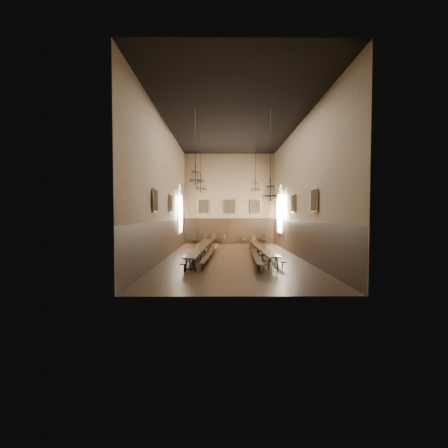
{
  "coord_description": "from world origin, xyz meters",
  "views": [
    {
      "loc": [
        -0.69,
        -18.63,
        2.91
      ],
      "look_at": [
        -0.58,
        1.5,
        2.21
      ],
      "focal_mm": 22.0,
      "sensor_mm": 36.0,
      "label": 1
    }
  ],
  "objects_px": {
    "bench_right_inner": "(254,253)",
    "chair_1": "(204,241)",
    "bench_left_outer": "(194,252)",
    "table_right": "(260,251)",
    "bench_left_inner": "(210,253)",
    "chair_7": "(264,241)",
    "chair_5": "(244,241)",
    "bench_right_outer": "(270,253)",
    "chair_2": "(214,241)",
    "chandelier_back_left": "(201,185)",
    "chair_3": "(225,241)",
    "chandelier_front_right": "(270,190)",
    "chair_0": "(194,241)",
    "table_left": "(201,252)",
    "chair_6": "(254,241)",
    "chandelier_front_left": "(195,175)",
    "chandelier_back_right": "(255,185)"
  },
  "relations": [
    {
      "from": "chair_0",
      "to": "chair_2",
      "type": "height_order",
      "value": "chair_2"
    },
    {
      "from": "chandelier_front_left",
      "to": "chandelier_front_right",
      "type": "relative_size",
      "value": 0.82
    },
    {
      "from": "chandelier_front_left",
      "to": "chair_1",
      "type": "bearing_deg",
      "value": 91.19
    },
    {
      "from": "chair_3",
      "to": "chair_2",
      "type": "bearing_deg",
      "value": 162.73
    },
    {
      "from": "chair_3",
      "to": "chair_5",
      "type": "distance_m",
      "value": 1.86
    },
    {
      "from": "chandelier_front_left",
      "to": "bench_right_inner",
      "type": "bearing_deg",
      "value": 33.69
    },
    {
      "from": "bench_right_outer",
      "to": "chandelier_front_left",
      "type": "xyz_separation_m",
      "value": [
        -4.86,
        -2.82,
        4.96
      ]
    },
    {
      "from": "chair_6",
      "to": "chandelier_front_right",
      "type": "height_order",
      "value": "chandelier_front_right"
    },
    {
      "from": "chair_2",
      "to": "chandelier_back_left",
      "type": "relative_size",
      "value": 0.23
    },
    {
      "from": "bench_left_inner",
      "to": "bench_right_inner",
      "type": "distance_m",
      "value": 2.96
    },
    {
      "from": "table_right",
      "to": "chair_6",
      "type": "relative_size",
      "value": 11.26
    },
    {
      "from": "bench_left_outer",
      "to": "chair_3",
      "type": "distance_m",
      "value": 8.69
    },
    {
      "from": "chair_3",
      "to": "bench_right_inner",
      "type": "bearing_deg",
      "value": -94.71
    },
    {
      "from": "bench_right_outer",
      "to": "chandelier_front_right",
      "type": "relative_size",
      "value": 1.79
    },
    {
      "from": "chair_5",
      "to": "chair_7",
      "type": "xyz_separation_m",
      "value": [
        1.96,
        -0.09,
        -0.0
      ]
    },
    {
      "from": "chair_1",
      "to": "chair_7",
      "type": "xyz_separation_m",
      "value": [
        5.93,
        -0.12,
        -0.03
      ]
    },
    {
      "from": "bench_right_outer",
      "to": "chair_0",
      "type": "distance_m",
      "value": 10.28
    },
    {
      "from": "table_right",
      "to": "chair_1",
      "type": "relative_size",
      "value": 9.68
    },
    {
      "from": "bench_left_inner",
      "to": "chair_3",
      "type": "height_order",
      "value": "chair_3"
    },
    {
      "from": "bench_right_inner",
      "to": "chair_1",
      "type": "xyz_separation_m",
      "value": [
        -3.93,
        8.71,
        0.0
      ]
    },
    {
      "from": "chandelier_front_right",
      "to": "chair_0",
      "type": "bearing_deg",
      "value": 116.8
    },
    {
      "from": "table_right",
      "to": "bench_right_inner",
      "type": "relative_size",
      "value": 0.93
    },
    {
      "from": "chair_1",
      "to": "bench_left_inner",
      "type": "bearing_deg",
      "value": -65.69
    },
    {
      "from": "table_left",
      "to": "table_right",
      "type": "height_order",
      "value": "table_left"
    },
    {
      "from": "bench_left_inner",
      "to": "chair_0",
      "type": "relative_size",
      "value": 10.19
    },
    {
      "from": "bench_right_outer",
      "to": "chandelier_front_right",
      "type": "xyz_separation_m",
      "value": [
        -0.49,
        -2.81,
        4.07
      ]
    },
    {
      "from": "chair_7",
      "to": "chandelier_front_right",
      "type": "bearing_deg",
      "value": -79.83
    },
    {
      "from": "table_left",
      "to": "chair_7",
      "type": "bearing_deg",
      "value": 57.56
    },
    {
      "from": "bench_right_inner",
      "to": "chandelier_back_right",
      "type": "xyz_separation_m",
      "value": [
        0.43,
        2.81,
        4.89
      ]
    },
    {
      "from": "bench_left_inner",
      "to": "chandelier_back_left",
      "type": "bearing_deg",
      "value": 109.28
    },
    {
      "from": "chandelier_back_left",
      "to": "chair_5",
      "type": "bearing_deg",
      "value": 59.05
    },
    {
      "from": "chair_3",
      "to": "chandelier_front_left",
      "type": "height_order",
      "value": "chandelier_front_left"
    },
    {
      "from": "chair_7",
      "to": "chandelier_front_left",
      "type": "distance_m",
      "value": 13.39
    },
    {
      "from": "chair_3",
      "to": "chandelier_back_left",
      "type": "height_order",
      "value": "chandelier_back_left"
    },
    {
      "from": "chair_3",
      "to": "chandelier_back_right",
      "type": "bearing_deg",
      "value": -85.48
    },
    {
      "from": "bench_left_outer",
      "to": "table_right",
      "type": "bearing_deg",
      "value": -1.4
    },
    {
      "from": "chair_0",
      "to": "chair_3",
      "type": "distance_m",
      "value": 3.1
    },
    {
      "from": "chair_6",
      "to": "chair_0",
      "type": "bearing_deg",
      "value": 165.57
    },
    {
      "from": "bench_right_inner",
      "to": "chandelier_back_left",
      "type": "bearing_deg",
      "value": 148.09
    },
    {
      "from": "chandelier_back_left",
      "to": "bench_left_outer",
      "type": "bearing_deg",
      "value": -98.58
    },
    {
      "from": "chair_1",
      "to": "chair_7",
      "type": "distance_m",
      "value": 5.93
    },
    {
      "from": "chair_2",
      "to": "chandelier_back_left",
      "type": "bearing_deg",
      "value": -111.0
    },
    {
      "from": "table_right",
      "to": "bench_right_inner",
      "type": "bearing_deg",
      "value": -162.75
    },
    {
      "from": "bench_left_inner",
      "to": "bench_right_outer",
      "type": "xyz_separation_m",
      "value": [
        4.12,
        0.32,
        -0.01
      ]
    },
    {
      "from": "bench_left_inner",
      "to": "chair_7",
      "type": "height_order",
      "value": "chair_7"
    },
    {
      "from": "bench_right_outer",
      "to": "chair_5",
      "type": "xyz_separation_m",
      "value": [
        -1.13,
        8.33,
        0.01
      ]
    },
    {
      "from": "bench_left_outer",
      "to": "chair_1",
      "type": "bearing_deg",
      "value": 88.99
    },
    {
      "from": "chair_2",
      "to": "chair_1",
      "type": "bearing_deg",
      "value": 163.7
    },
    {
      "from": "bench_right_inner",
      "to": "chair_1",
      "type": "relative_size",
      "value": 10.46
    },
    {
      "from": "table_left",
      "to": "chair_0",
      "type": "bearing_deg",
      "value": 99.05
    }
  ]
}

